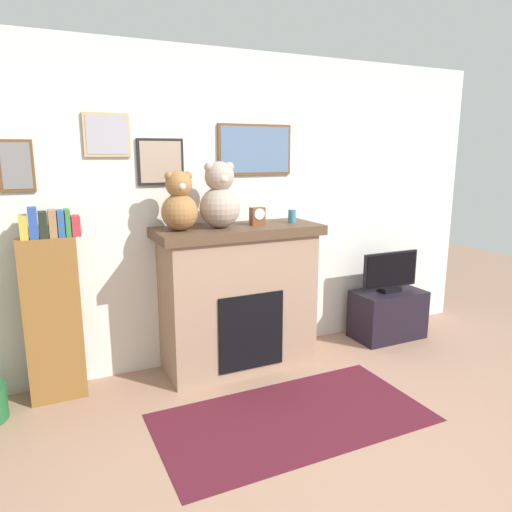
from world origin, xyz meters
name	(u,v)px	position (x,y,z in m)	size (l,w,h in m)	color
ground_plane	(368,483)	(0.00, 0.00, 0.00)	(12.00, 12.00, 0.00)	#9D7660
back_wall	(228,209)	(0.00, 2.00, 1.30)	(5.20, 0.15, 2.60)	silver
fireplace	(238,297)	(-0.04, 1.68, 0.61)	(1.35, 0.57, 1.20)	#977862
bookshelf	(53,311)	(-1.47, 1.74, 0.67)	(0.43, 0.16, 1.42)	brown
tv_stand	(388,314)	(1.53, 1.64, 0.23)	(0.68, 0.40, 0.47)	black
television	(390,272)	(1.53, 1.64, 0.66)	(0.62, 0.14, 0.39)	black
area_rug	(293,417)	(-0.04, 0.75, 0.00)	(1.86, 0.96, 0.01)	#4C1622
candle_jar	(292,216)	(0.45, 1.67, 1.26)	(0.07, 0.07, 0.11)	teal
mantel_clock	(257,216)	(0.12, 1.66, 1.28)	(0.11, 0.08, 0.14)	brown
teddy_bear_brown	(179,204)	(-0.53, 1.67, 1.41)	(0.28, 0.28, 0.45)	olive
teddy_bear_tan	(220,198)	(-0.20, 1.67, 1.43)	(0.32, 0.32, 0.51)	#A39082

